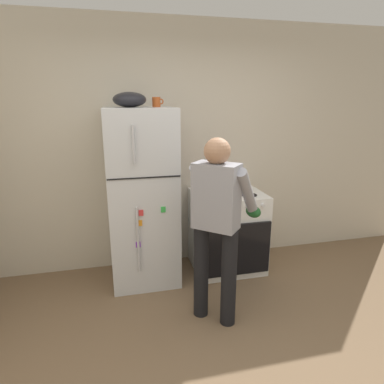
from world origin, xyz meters
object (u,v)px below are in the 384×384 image
object	(u,v)px
stove_range	(227,231)
person_cook	(218,216)
mixing_bowl	(130,100)
refrigerator	(142,198)
coffee_mug	(157,102)
red_pot	(216,190)

from	to	relation	value
stove_range	person_cook	world-z (taller)	person_cook
stove_range	mixing_bowl	size ratio (longest dim) A/B	2.85
refrigerator	mixing_bowl	world-z (taller)	mixing_bowl
refrigerator	stove_range	distance (m)	1.04
refrigerator	coffee_mug	bearing A→B (deg)	15.40
refrigerator	mixing_bowl	xyz separation A→B (m)	(-0.08, 0.00, 0.97)
red_pot	coffee_mug	size ratio (longest dim) A/B	2.92
red_pot	stove_range	bearing A→B (deg)	13.92
stove_range	coffee_mug	world-z (taller)	coffee_mug
person_cook	red_pot	world-z (taller)	person_cook
refrigerator	stove_range	size ratio (longest dim) A/B	2.01
person_cook	red_pot	bearing A→B (deg)	73.64
refrigerator	coffee_mug	xyz separation A→B (m)	(0.18, 0.05, 0.95)
refrigerator	coffee_mug	size ratio (longest dim) A/B	16.11
refrigerator	red_pot	xyz separation A→B (m)	(0.77, -0.05, 0.05)
person_cook	refrigerator	bearing A→B (deg)	122.69
stove_range	coffee_mug	distance (m)	1.60
stove_range	person_cook	distance (m)	1.05
refrigerator	red_pot	size ratio (longest dim) A/B	5.52
coffee_mug	mixing_bowl	bearing A→B (deg)	-169.22
refrigerator	person_cook	world-z (taller)	refrigerator
coffee_mug	stove_range	bearing A→B (deg)	-4.59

